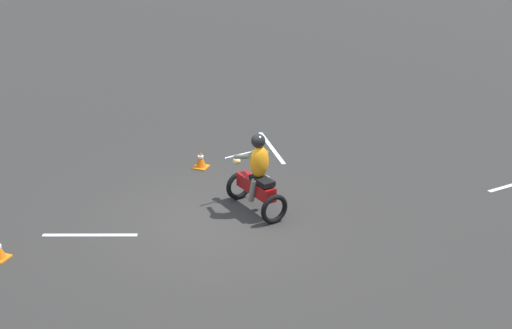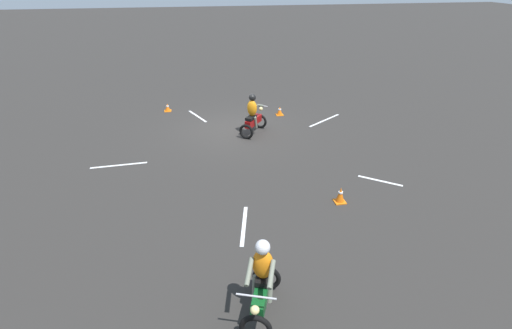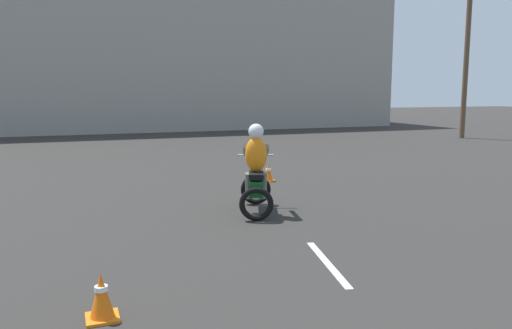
{
  "view_description": "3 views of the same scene",
  "coord_description": "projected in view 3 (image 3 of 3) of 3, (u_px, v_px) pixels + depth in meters",
  "views": [
    {
      "loc": [
        11.17,
        5.35,
        6.38
      ],
      "look_at": [
        -0.74,
        0.62,
        1.0
      ],
      "focal_mm": 50.0,
      "sensor_mm": 36.0,
      "label": 1
    },
    {
      "loc": [
        1.94,
        15.46,
        6.02
      ],
      "look_at": [
        0.02,
        5.25,
        0.9
      ],
      "focal_mm": 28.0,
      "sensor_mm": 36.0,
      "label": 2
    },
    {
      "loc": [
        -2.47,
        1.39,
        2.24
      ],
      "look_at": [
        0.79,
        9.89,
        0.9
      ],
      "focal_mm": 35.0,
      "sensor_mm": 36.0,
      "label": 3
    }
  ],
  "objects": [
    {
      "name": "utility_pole_near",
      "position": [
        467.0,
        48.0,
        23.57
      ],
      "size": [
        0.24,
        0.24,
        8.53
      ],
      "primitive_type": "cylinder",
      "color": "brown",
      "rests_on": "ground"
    },
    {
      "name": "building_backdrop",
      "position": [
        140.0,
        63.0,
        32.06
      ],
      "size": [
        30.43,
        11.59,
        8.05
      ],
      "primitive_type": "cube",
      "color": "gray",
      "rests_on": "ground"
    },
    {
      "name": "lane_stripe_n",
      "position": [
        327.0,
        263.0,
        6.55
      ],
      "size": [
        0.48,
        1.76,
        0.01
      ],
      "primitive_type": "cube",
      "rotation": [
        0.0,
        0.0,
        2.92
      ],
      "color": "silver",
      "rests_on": "ground"
    },
    {
      "name": "motorcycle_rider_background",
      "position": [
        256.0,
        174.0,
        9.19
      ],
      "size": [
        1.07,
        1.55,
        1.66
      ],
      "rotation": [
        0.0,
        0.0,
        5.93
      ],
      "color": "black",
      "rests_on": "ground"
    },
    {
      "name": "utility_pole_far",
      "position": [
        20.0,
        41.0,
        27.54
      ],
      "size": [
        0.24,
        0.24,
        9.97
      ],
      "primitive_type": "cylinder",
      "color": "brown",
      "rests_on": "ground"
    },
    {
      "name": "traffic_cone_near_right",
      "position": [
        268.0,
        173.0,
        12.5
      ],
      "size": [
        0.32,
        0.32,
        0.44
      ],
      "color": "orange",
      "rests_on": "ground"
    },
    {
      "name": "traffic_cone_far_right",
      "position": [
        102.0,
        297.0,
        4.91
      ],
      "size": [
        0.32,
        0.32,
        0.47
      ],
      "color": "orange",
      "rests_on": "ground"
    }
  ]
}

